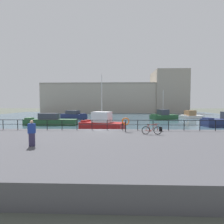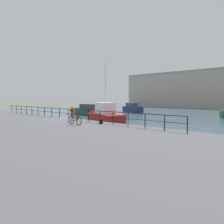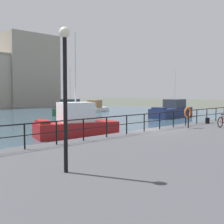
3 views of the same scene
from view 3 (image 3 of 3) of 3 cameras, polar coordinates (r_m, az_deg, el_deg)
ground_plane at (r=19.39m, az=6.07°, el=-6.47°), size 240.00×240.00×0.00m
moored_cabin_cruiser at (r=45.92m, az=-7.86°, el=0.52°), size 7.13×4.91×7.12m
moored_harbor_tender at (r=23.36m, az=-6.99°, el=-2.31°), size 6.76×4.51×7.99m
moored_blue_motorboat at (r=53.36m, az=-3.16°, el=0.87°), size 7.03×4.68×2.07m
moored_green_narrowboat at (r=42.38m, az=11.43°, el=0.30°), size 8.69×3.46×6.68m
quay_railing at (r=18.60m, az=7.69°, el=-1.24°), size 26.89×0.07×1.08m
parked_bicycle at (r=21.69m, az=20.64°, el=-1.66°), size 1.77×0.14×0.98m
mooring_bollard at (r=23.61m, az=17.79°, el=-1.58°), size 0.32×0.32×0.44m
life_ring_stand at (r=20.30m, az=14.27°, el=-0.23°), size 0.75×0.16×1.40m
quay_lamp_post at (r=8.75m, az=-8.97°, el=6.23°), size 0.32×0.32×4.22m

